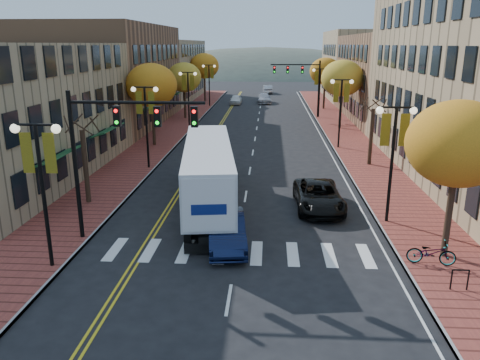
% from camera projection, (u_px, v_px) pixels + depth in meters
% --- Properties ---
extents(ground, '(200.00, 200.00, 0.00)m').
position_uv_depth(ground, '(233.00, 274.00, 18.91)').
color(ground, black).
rests_on(ground, ground).
extents(sidewalk_left, '(4.00, 85.00, 0.15)m').
position_uv_depth(sidewalk_left, '(173.00, 129.00, 50.57)').
color(sidewalk_left, brown).
rests_on(sidewalk_left, ground).
extents(sidewalk_right, '(4.00, 85.00, 0.15)m').
position_uv_depth(sidewalk_right, '(341.00, 131.00, 49.48)').
color(sidewalk_right, brown).
rests_on(sidewalk_right, ground).
extents(building_left_mid, '(12.00, 24.00, 11.00)m').
position_uv_depth(building_left_mid, '(108.00, 75.00, 52.89)').
color(building_left_mid, brown).
rests_on(building_left_mid, ground).
extents(building_left_far, '(12.00, 26.00, 9.50)m').
position_uv_depth(building_left_far, '(159.00, 70.00, 77.05)').
color(building_left_far, '#9E8966').
rests_on(building_left_far, ground).
extents(building_right_mid, '(15.00, 24.00, 10.00)m').
position_uv_depth(building_right_mid, '(412.00, 78.00, 56.63)').
color(building_right_mid, brown).
rests_on(building_right_mid, ground).
extents(building_right_far, '(15.00, 20.00, 11.00)m').
position_uv_depth(building_right_far, '(374.00, 65.00, 77.57)').
color(building_right_far, '#9E8966').
rests_on(building_right_far, ground).
extents(tree_left_a, '(0.28, 0.28, 4.20)m').
position_uv_depth(tree_left_a, '(86.00, 167.00, 26.49)').
color(tree_left_a, '#382619').
rests_on(tree_left_a, sidewalk_left).
extents(tree_left_b, '(4.48, 4.48, 7.21)m').
position_uv_depth(tree_left_b, '(152.00, 85.00, 40.92)').
color(tree_left_b, '#382619').
rests_on(tree_left_b, sidewalk_left).
extents(tree_left_c, '(4.16, 4.16, 6.69)m').
position_uv_depth(tree_left_c, '(184.00, 77.00, 56.36)').
color(tree_left_c, '#382619').
rests_on(tree_left_c, sidewalk_left).
extents(tree_left_d, '(4.61, 4.61, 7.42)m').
position_uv_depth(tree_left_d, '(204.00, 66.00, 73.45)').
color(tree_left_d, '#382619').
rests_on(tree_left_d, sidewalk_left).
extents(tree_right_a, '(4.16, 4.16, 6.69)m').
position_uv_depth(tree_right_a, '(458.00, 144.00, 18.87)').
color(tree_right_a, '#382619').
rests_on(tree_right_a, sidewalk_right).
extents(tree_right_b, '(0.28, 0.28, 4.20)m').
position_uv_depth(tree_right_b, '(371.00, 137.00, 34.98)').
color(tree_right_b, '#382619').
rests_on(tree_right_b, sidewalk_right).
extents(tree_right_c, '(4.48, 4.48, 7.21)m').
position_uv_depth(tree_right_c, '(342.00, 78.00, 49.42)').
color(tree_right_c, '#382619').
rests_on(tree_right_c, sidewalk_right).
extents(tree_right_d, '(4.35, 4.35, 7.00)m').
position_uv_depth(tree_right_d, '(325.00, 71.00, 64.79)').
color(tree_right_d, '#382619').
rests_on(tree_right_d, sidewalk_right).
extents(lamp_left_a, '(1.96, 0.36, 6.05)m').
position_uv_depth(lamp_left_a, '(40.00, 168.00, 18.16)').
color(lamp_left_a, black).
rests_on(lamp_left_a, ground).
extents(lamp_left_b, '(1.96, 0.36, 6.05)m').
position_uv_depth(lamp_left_b, '(146.00, 111.00, 33.49)').
color(lamp_left_b, black).
rests_on(lamp_left_b, ground).
extents(lamp_left_c, '(1.96, 0.36, 6.05)m').
position_uv_depth(lamp_left_c, '(188.00, 88.00, 50.73)').
color(lamp_left_c, black).
rests_on(lamp_left_c, ground).
extents(lamp_left_d, '(1.96, 0.36, 6.05)m').
position_uv_depth(lamp_left_d, '(209.00, 77.00, 67.98)').
color(lamp_left_d, black).
rests_on(lamp_left_d, ground).
extents(lamp_right_a, '(1.96, 0.36, 6.05)m').
position_uv_depth(lamp_right_a, '(394.00, 142.00, 23.00)').
color(lamp_right_a, black).
rests_on(lamp_right_a, ground).
extents(lamp_right_b, '(1.96, 0.36, 6.05)m').
position_uv_depth(lamp_right_b, '(341.00, 100.00, 40.25)').
color(lamp_right_b, black).
rests_on(lamp_right_b, ground).
extents(lamp_right_c, '(1.96, 0.36, 6.05)m').
position_uv_depth(lamp_right_c, '(320.00, 83.00, 57.49)').
color(lamp_right_c, black).
rests_on(lamp_right_c, ground).
extents(traffic_mast_near, '(6.10, 0.35, 7.00)m').
position_uv_depth(traffic_mast_near, '(115.00, 138.00, 20.73)').
color(traffic_mast_near, black).
rests_on(traffic_mast_near, ground).
extents(traffic_mast_far, '(6.10, 0.34, 7.00)m').
position_uv_depth(traffic_mast_far, '(304.00, 78.00, 57.44)').
color(traffic_mast_far, black).
rests_on(traffic_mast_far, ground).
extents(semi_truck, '(4.36, 15.18, 3.75)m').
position_uv_depth(semi_truck, '(208.00, 167.00, 26.69)').
color(semi_truck, black).
rests_on(semi_truck, ground).
extents(navy_sedan, '(2.23, 4.84, 1.54)m').
position_uv_depth(navy_sedan, '(227.00, 230.00, 21.30)').
color(navy_sedan, black).
rests_on(navy_sedan, ground).
extents(black_suv, '(2.70, 5.53, 1.51)m').
position_uv_depth(black_suv, '(319.00, 196.00, 26.18)').
color(black_suv, black).
rests_on(black_suv, ground).
extents(car_far_white, '(1.74, 4.15, 1.40)m').
position_uv_depth(car_far_white, '(236.00, 100.00, 71.77)').
color(car_far_white, white).
rests_on(car_far_white, ground).
extents(car_far_silver, '(2.34, 5.17, 1.47)m').
position_uv_depth(car_far_silver, '(264.00, 98.00, 73.17)').
color(car_far_silver, '#A5A5AD').
rests_on(car_far_silver, ground).
extents(car_far_oncoming, '(1.87, 4.64, 1.50)m').
position_uv_depth(car_far_oncoming, '(268.00, 89.00, 87.58)').
color(car_far_oncoming, '#B4B3BC').
rests_on(car_far_oncoming, ground).
extents(bicycle, '(2.03, 0.97, 1.02)m').
position_uv_depth(bicycle, '(431.00, 253.00, 19.28)').
color(bicycle, gray).
rests_on(bicycle, sidewalk_right).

